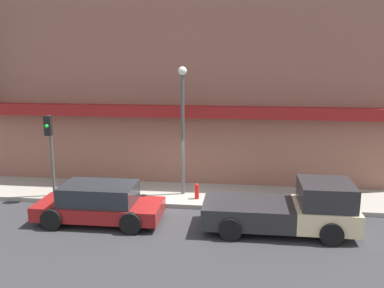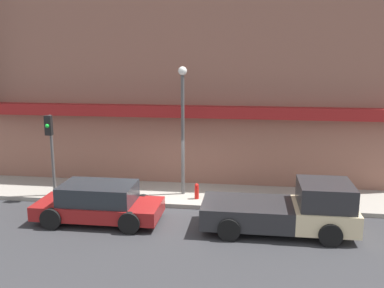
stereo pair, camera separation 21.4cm
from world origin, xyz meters
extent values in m
plane|color=#2D2D30|center=(0.00, 0.00, 0.00)|extent=(80.00, 80.00, 0.00)
cube|color=gray|center=(0.00, 1.48, 0.09)|extent=(36.00, 2.95, 0.17)
cube|color=brown|center=(0.00, 4.45, 4.91)|extent=(19.80, 3.00, 9.82)
cube|color=maroon|center=(0.00, 2.65, 3.51)|extent=(18.22, 0.60, 0.50)
cube|color=beige|center=(5.49, -1.67, 0.61)|extent=(2.06, 2.07, 0.73)
cube|color=#262628|center=(5.49, -1.67, 1.37)|extent=(1.75, 1.90, 0.80)
cube|color=#262628|center=(2.92, -1.67, 0.61)|extent=(3.09, 2.07, 0.73)
cylinder|color=black|center=(5.54, -0.63, 0.37)|extent=(0.75, 0.22, 0.75)
cylinder|color=black|center=(5.54, -2.70, 0.37)|extent=(0.75, 0.22, 0.75)
cylinder|color=black|center=(2.35, -0.63, 0.37)|extent=(0.75, 0.22, 0.75)
cylinder|color=black|center=(2.35, -2.70, 0.37)|extent=(0.75, 0.22, 0.75)
cube|color=maroon|center=(-2.41, -1.67, 0.48)|extent=(4.51, 1.88, 0.51)
cube|color=#23282D|center=(-2.41, -1.67, 1.07)|extent=(2.61, 1.69, 0.67)
cylinder|color=black|center=(-1.01, -0.73, 0.37)|extent=(0.75, 0.22, 0.75)
cylinder|color=black|center=(-1.01, -2.60, 0.37)|extent=(0.75, 0.22, 0.75)
cylinder|color=black|center=(-3.81, -0.73, 0.37)|extent=(0.75, 0.22, 0.75)
cylinder|color=black|center=(-3.81, -2.60, 0.37)|extent=(0.75, 0.22, 0.75)
cylinder|color=red|center=(0.86, 0.79, 0.42)|extent=(0.17, 0.17, 0.49)
sphere|color=red|center=(0.86, 0.79, 0.74)|extent=(0.17, 0.17, 0.17)
cylinder|color=#4C4C4C|center=(0.20, 1.35, 2.65)|extent=(0.14, 0.14, 4.96)
sphere|color=silver|center=(0.20, 1.35, 5.31)|extent=(0.36, 0.36, 0.36)
cylinder|color=#4C4C4C|center=(-5.11, 0.46, 1.86)|extent=(0.12, 0.12, 3.38)
cube|color=black|center=(-5.11, 0.30, 3.16)|extent=(0.28, 0.20, 0.80)
sphere|color=green|center=(-5.11, 0.18, 3.16)|extent=(0.16, 0.16, 0.16)
camera|label=1|loc=(2.72, -15.79, 5.91)|focal=40.00mm
camera|label=2|loc=(2.93, -15.77, 5.91)|focal=40.00mm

